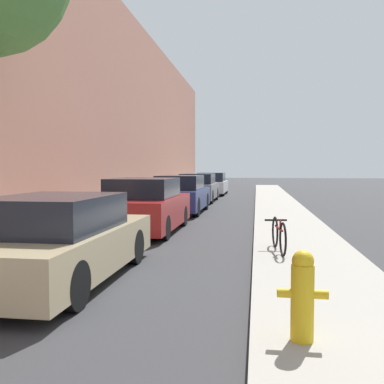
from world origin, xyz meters
The scene contains 11 objects.
ground_plane centered at (0.00, 16.00, 0.00)m, with size 120.00×120.00×0.00m, color #333335.
sidewalk_left centered at (-2.90, 16.00, 0.06)m, with size 2.00×52.00×0.12m.
sidewalk_right centered at (2.90, 16.00, 0.06)m, with size 2.00×52.00×0.12m.
building_facade_left centered at (-4.25, 16.00, 4.48)m, with size 0.70×52.00×8.96m.
parked_car_champagne centered at (-1.00, 7.23, 0.62)m, with size 1.77×4.17×1.31m.
parked_car_red centered at (-1.00, 12.31, 0.68)m, with size 1.79×4.08×1.45m.
parked_car_navy centered at (-0.92, 17.35, 0.69)m, with size 1.76×4.38×1.43m.
parked_car_grey centered at (-1.00, 22.84, 0.68)m, with size 1.78×4.25×1.43m.
parked_car_silver centered at (-0.90, 28.66, 0.67)m, with size 1.84×4.34×1.41m.
fire_hydrant centered at (2.38, 5.18, 0.56)m, with size 0.46×0.21×0.85m.
bicycle centered at (2.38, 9.47, 0.44)m, with size 0.44×1.52×0.62m.
Camera 1 is at (1.95, 1.18, 1.72)m, focal length 40.14 mm.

